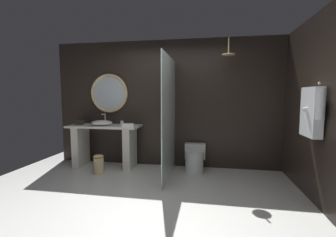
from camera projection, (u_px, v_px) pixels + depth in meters
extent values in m
plane|color=silver|center=(141.00, 206.00, 3.11)|extent=(5.76, 5.76, 0.00)
cube|color=black|center=(167.00, 104.00, 4.84)|extent=(4.80, 0.10, 2.60)
cube|color=black|center=(314.00, 108.00, 3.32)|extent=(0.10, 2.47, 2.60)
cube|color=silver|center=(104.00, 126.00, 4.76)|extent=(1.47, 0.57, 0.04)
cube|color=silver|center=(81.00, 146.00, 4.89)|extent=(0.15, 0.48, 0.83)
cube|color=silver|center=(130.00, 148.00, 4.71)|extent=(0.15, 0.48, 0.83)
ellipsoid|color=white|center=(102.00, 123.00, 4.72)|extent=(0.43, 0.36, 0.11)
cylinder|color=#D6B77F|center=(105.00, 119.00, 4.87)|extent=(0.02, 0.02, 0.23)
cylinder|color=#D6B77F|center=(103.00, 114.00, 4.79)|extent=(0.02, 0.14, 0.02)
cylinder|color=silver|center=(122.00, 123.00, 4.71)|extent=(0.07, 0.07, 0.10)
cube|color=#3D3323|center=(80.00, 123.00, 4.86)|extent=(0.15, 0.12, 0.08)
torus|color=#D6B77F|center=(109.00, 93.00, 4.95)|extent=(0.83, 0.06, 0.83)
cylinder|color=#B2BCC1|center=(109.00, 93.00, 4.96)|extent=(0.74, 0.01, 0.74)
cube|color=silver|center=(169.00, 118.00, 4.13)|extent=(0.02, 1.35, 2.16)
cylinder|color=#D6B77F|center=(229.00, 46.00, 4.09)|extent=(0.02, 0.02, 0.29)
cylinder|color=#D6B77F|center=(228.00, 55.00, 4.11)|extent=(0.23, 0.23, 0.02)
sphere|color=#D6B77F|center=(319.00, 83.00, 3.01)|extent=(0.04, 0.04, 0.04)
cube|color=white|center=(312.00, 112.00, 3.06)|extent=(0.12, 0.44, 0.66)
cylinder|color=white|center=(321.00, 104.00, 2.81)|extent=(0.10, 0.10, 0.38)
cylinder|color=white|center=(305.00, 103.00, 3.28)|extent=(0.10, 0.10, 0.38)
sphere|color=white|center=(306.00, 110.00, 3.07)|extent=(0.07, 0.07, 0.07)
cylinder|color=white|center=(194.00, 162.00, 4.42)|extent=(0.35, 0.35, 0.41)
ellipsoid|color=white|center=(194.00, 151.00, 4.40)|extent=(0.36, 0.40, 0.02)
cube|color=white|center=(195.00, 151.00, 4.67)|extent=(0.41, 0.19, 0.31)
cylinder|color=#D6B77F|center=(99.00, 166.00, 4.37)|extent=(0.19, 0.19, 0.31)
ellipsoid|color=#D6B77F|center=(98.00, 156.00, 4.36)|extent=(0.19, 0.19, 0.06)
cube|color=white|center=(128.00, 125.00, 4.47)|extent=(0.26, 0.22, 0.06)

